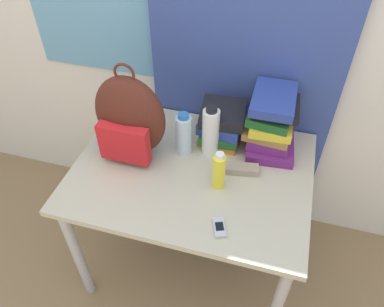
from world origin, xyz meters
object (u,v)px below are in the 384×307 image
at_px(sports_bottle, 211,131).
at_px(backpack, 130,119).
at_px(cell_phone, 219,228).
at_px(sunglasses_case, 242,169).
at_px(book_stack_left, 222,123).
at_px(sunscreen_bottle, 219,171).
at_px(book_stack_center, 272,123).
at_px(water_bottle, 184,134).

bearing_deg(sports_bottle, backpack, -164.06).
distance_m(cell_phone, sunglasses_case, 0.33).
distance_m(book_stack_left, sunscreen_bottle, 0.32).
distance_m(backpack, sunscreen_bottle, 0.46).
bearing_deg(book_stack_center, sunscreen_bottle, -118.89).
height_order(book_stack_left, book_stack_center, book_stack_center).
relative_size(book_stack_left, sunscreen_bottle, 1.32).
distance_m(book_stack_left, book_stack_center, 0.23).
height_order(book_stack_center, sunglasses_case, book_stack_center).
bearing_deg(book_stack_left, backpack, -151.29).
relative_size(backpack, sunglasses_case, 3.00).
relative_size(sports_bottle, sunscreen_bottle, 1.37).
bearing_deg(water_bottle, backpack, -163.59).
xyz_separation_m(backpack, sunscreen_bottle, (0.44, -0.10, -0.11)).
relative_size(book_stack_left, water_bottle, 1.13).
xyz_separation_m(backpack, sports_bottle, (0.35, 0.10, -0.07)).
distance_m(book_stack_left, cell_phone, 0.55).
xyz_separation_m(water_bottle, sunscreen_bottle, (0.21, -0.17, -0.02)).
distance_m(book_stack_center, sunscreen_bottle, 0.37).
height_order(water_bottle, sunglasses_case, water_bottle).
relative_size(sunscreen_bottle, sunglasses_case, 1.21).
bearing_deg(book_stack_center, sports_bottle, -156.19).
bearing_deg(water_bottle, sunglasses_case, -12.10).
bearing_deg(cell_phone, backpack, 146.61).
bearing_deg(sunglasses_case, sports_bottle, 151.11).
height_order(sports_bottle, cell_phone, sports_bottle).
bearing_deg(book_stack_left, cell_phone, -78.20).
bearing_deg(water_bottle, book_stack_center, 21.16).
xyz_separation_m(backpack, cell_phone, (0.49, -0.33, -0.19)).
bearing_deg(book_stack_center, sunglasses_case, -113.39).
distance_m(book_stack_left, sunglasses_case, 0.26).
height_order(backpack, sports_bottle, backpack).
relative_size(water_bottle, sunglasses_case, 1.42).
bearing_deg(backpack, cell_phone, -33.39).
relative_size(book_stack_center, sunglasses_case, 1.87).
distance_m(book_stack_center, sunglasses_case, 0.26).
bearing_deg(backpack, water_bottle, 16.41).
bearing_deg(backpack, sports_bottle, 15.94).
bearing_deg(backpack, book_stack_left, 28.71).
bearing_deg(sunglasses_case, book_stack_left, 124.24).
height_order(book_stack_left, cell_phone, book_stack_left).
height_order(backpack, book_stack_center, backpack).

